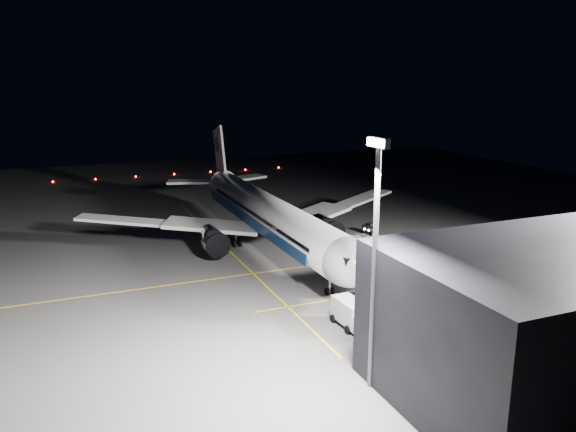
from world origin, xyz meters
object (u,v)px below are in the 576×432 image
(baggage_tug, at_px, (370,229))
(safety_cone_a, at_px, (359,245))
(floodlight_mast_south, at_px, (375,244))
(safety_cone_b, at_px, (322,247))
(safety_cone_c, at_px, (325,247))
(service_truck, at_px, (352,314))
(jet_bridge, at_px, (463,244))
(airliner, at_px, (266,213))

(baggage_tug, xyz_separation_m, safety_cone_a, (5.84, -5.40, -0.55))
(floodlight_mast_south, bearing_deg, safety_cone_b, 159.90)
(baggage_tug, relative_size, safety_cone_c, 4.34)
(floodlight_mast_south, bearing_deg, service_truck, 158.79)
(service_truck, relative_size, safety_cone_b, 10.77)
(safety_cone_b, bearing_deg, jet_bridge, 29.49)
(jet_bridge, relative_size, service_truck, 6.08)
(floodlight_mast_south, relative_size, safety_cone_a, 37.96)
(jet_bridge, relative_size, safety_cone_a, 63.09)
(jet_bridge, distance_m, safety_cone_a, 18.71)
(service_truck, xyz_separation_m, baggage_tug, (-30.94, 20.40, -0.70))
(service_truck, bearing_deg, safety_cone_b, 157.82)
(airliner, distance_m, baggage_tug, 18.93)
(service_truck, bearing_deg, jet_bridge, 108.25)
(safety_cone_a, bearing_deg, baggage_tug, 137.24)
(airliner, relative_size, baggage_tug, 21.67)
(baggage_tug, xyz_separation_m, safety_cone_c, (4.89, -10.63, -0.49))
(airliner, height_order, baggage_tug, airliner)
(floodlight_mast_south, height_order, baggage_tug, floodlight_mast_south)
(airliner, bearing_deg, safety_cone_a, 66.81)
(airliner, height_order, service_truck, airliner)
(floodlight_mast_south, xyz_separation_m, safety_cone_a, (-35.50, 19.03, -12.10))
(safety_cone_c, bearing_deg, safety_cone_a, 79.76)
(service_truck, distance_m, safety_cone_b, 28.03)
(safety_cone_a, relative_size, safety_cone_b, 1.04)
(floodlight_mast_south, height_order, safety_cone_a, floodlight_mast_south)
(airliner, distance_m, safety_cone_c, 10.27)
(safety_cone_a, distance_m, safety_cone_b, 5.72)
(airliner, xyz_separation_m, floodlight_mast_south, (41.08, -6.01, 7.21))
(service_truck, distance_m, safety_cone_a, 29.26)
(safety_cone_a, bearing_deg, floodlight_mast_south, -28.20)
(floodlight_mast_south, height_order, safety_cone_b, floodlight_mast_south)
(safety_cone_a, bearing_deg, safety_cone_c, -100.24)
(safety_cone_c, bearing_deg, safety_cone_b, -133.44)
(jet_bridge, height_order, floodlight_mast_south, floodlight_mast_south)
(safety_cone_a, height_order, safety_cone_c, safety_cone_c)
(jet_bridge, bearing_deg, safety_cone_a, -163.94)
(airliner, bearing_deg, jet_bridge, 38.04)
(floodlight_mast_south, distance_m, safety_cone_c, 40.79)
(floodlight_mast_south, distance_m, service_truck, 15.56)
(jet_bridge, distance_m, service_truck, 21.64)
(airliner, distance_m, safety_cone_b, 9.90)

